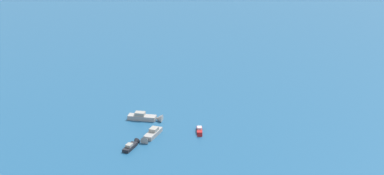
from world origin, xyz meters
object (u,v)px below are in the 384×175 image
object	(u,v)px
motorboat_near_centre	(151,135)
motorboat_outer_ring_c	(132,145)
motorboat_inshore	(147,117)
motorboat_trailing	(200,131)

from	to	relation	value
motorboat_near_centre	motorboat_outer_ring_c	distance (m)	8.34
motorboat_near_centre	motorboat_inshore	distance (m)	13.16
motorboat_near_centre	motorboat_outer_ring_c	world-z (taller)	motorboat_near_centre
motorboat_inshore	motorboat_outer_ring_c	size ratio (longest dim) A/B	1.51
motorboat_near_centre	motorboat_trailing	world-z (taller)	motorboat_near_centre
motorboat_outer_ring_c	motorboat_trailing	bearing A→B (deg)	-40.63
motorboat_trailing	motorboat_outer_ring_c	size ratio (longest dim) A/B	0.85
motorboat_inshore	motorboat_outer_ring_c	distance (m)	19.84
motorboat_near_centre	motorboat_trailing	bearing A→B (deg)	-54.98
motorboat_inshore	motorboat_outer_ring_c	bearing A→B (deg)	-166.23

